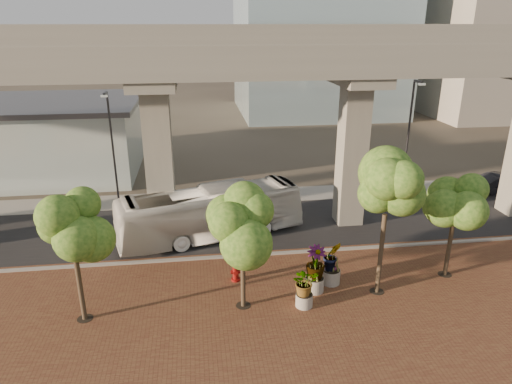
{
  "coord_description": "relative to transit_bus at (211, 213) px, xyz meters",
  "views": [
    {
      "loc": [
        -3.76,
        -24.83,
        12.49
      ],
      "look_at": [
        -0.34,
        0.5,
        2.97
      ],
      "focal_mm": 32.0,
      "sensor_mm": 36.0,
      "label": 1
    }
  ],
  "objects": [
    {
      "name": "street_tree_far_west",
      "position": [
        -5.98,
        -7.68,
        2.83
      ],
      "size": [
        3.63,
        3.63,
        6.02
      ],
      "color": "#4C3C2B",
      "rests_on": "ground"
    },
    {
      "name": "transit_viaduct",
      "position": [
        3.07,
        1.15,
        5.7
      ],
      "size": [
        72.0,
        5.6,
        12.4
      ],
      "color": "gray",
      "rests_on": "ground"
    },
    {
      "name": "planter_front",
      "position": [
        3.96,
        -8.02,
        -0.34
      ],
      "size": [
        1.78,
        1.78,
        1.96
      ],
      "color": "#A7A397",
      "rests_on": "ground"
    },
    {
      "name": "station_pavilion",
      "position": [
        -16.93,
        15.15,
        1.63
      ],
      "size": [
        23.0,
        13.0,
        6.3
      ],
      "color": "silver",
      "rests_on": "ground"
    },
    {
      "name": "street_tree_near_east",
      "position": [
        7.8,
        -7.32,
        3.71
      ],
      "size": [
        3.84,
        3.84,
        7.0
      ],
      "color": "#4C3C2B",
      "rests_on": "ground"
    },
    {
      "name": "planter_left",
      "position": [
        5.76,
        -6.22,
        -0.11
      ],
      "size": [
        2.11,
        2.11,
        2.32
      ],
      "color": "gray",
      "rests_on": "ground"
    },
    {
      "name": "planter_right",
      "position": [
        4.77,
        -6.82,
        -0.07
      ],
      "size": [
        2.25,
        2.25,
        2.4
      ],
      "color": "#ADA69C",
      "rests_on": "ground"
    },
    {
      "name": "midrise_block",
      "position": [
        41.07,
        35.15,
        10.41
      ],
      "size": [
        18.0,
        16.0,
        24.0
      ],
      "primitive_type": "cube",
      "color": "gray",
      "rests_on": "ground"
    },
    {
      "name": "brick_plaza",
      "position": [
        3.07,
        -8.85,
        -1.56
      ],
      "size": [
        70.0,
        13.0,
        0.06
      ],
      "primitive_type": "cube",
      "color": "brown",
      "rests_on": "ground"
    },
    {
      "name": "streetlamp_east",
      "position": [
        14.44,
        4.53,
        3.54
      ],
      "size": [
        0.43,
        1.27,
        8.78
      ],
      "color": "#29292E",
      "rests_on": "ground"
    },
    {
      "name": "street_tree_far_east",
      "position": [
        11.95,
        -6.25,
        2.59
      ],
      "size": [
        3.51,
        3.51,
        5.74
      ],
      "color": "#4C3C2B",
      "rests_on": "ground"
    },
    {
      "name": "parked_car",
      "position": [
        22.86,
        5.15,
        -0.87
      ],
      "size": [
        4.54,
        2.17,
        1.43
      ],
      "primitive_type": "imported",
      "rotation": [
        0.0,
        0.0,
        1.73
      ],
      "color": "black",
      "rests_on": "ground"
    },
    {
      "name": "streetlamp_west",
      "position": [
        -6.39,
        5.7,
        3.21
      ],
      "size": [
        0.41,
        1.19,
        8.21
      ],
      "color": "#2F2F34",
      "rests_on": "ground"
    },
    {
      "name": "curb_strip",
      "position": [
        3.07,
        -2.85,
        -1.51
      ],
      "size": [
        70.0,
        0.25,
        0.16
      ],
      "primitive_type": "cube",
      "color": "gray",
      "rests_on": "ground"
    },
    {
      "name": "street_tree_near_west",
      "position": [
        1.15,
        -7.62,
        2.6
      ],
      "size": [
        3.8,
        3.8,
        5.88
      ],
      "color": "#4C3C2B",
      "rests_on": "ground"
    },
    {
      "name": "ground",
      "position": [
        3.07,
        -0.85,
        -1.59
      ],
      "size": [
        160.0,
        160.0,
        0.0
      ],
      "primitive_type": "plane",
      "color": "#3D352C",
      "rests_on": "ground"
    },
    {
      "name": "transit_bus",
      "position": [
        0.0,
        0.0,
        0.0
      ],
      "size": [
        11.67,
        5.71,
        3.17
      ],
      "primitive_type": "imported",
      "rotation": [
        0.0,
        0.0,
        1.85
      ],
      "color": "silver",
      "rests_on": "ground"
    },
    {
      "name": "far_sidewalk",
      "position": [
        3.07,
        6.65,
        -1.56
      ],
      "size": [
        90.0,
        3.0,
        0.06
      ],
      "primitive_type": "cube",
      "color": "gray",
      "rests_on": "ground"
    },
    {
      "name": "asphalt_road",
      "position": [
        3.07,
        1.15,
        -1.57
      ],
      "size": [
        90.0,
        8.0,
        0.04
      ],
      "primitive_type": "cube",
      "color": "black",
      "rests_on": "ground"
    },
    {
      "name": "fire_hydrant",
      "position": [
        1.01,
        -5.34,
        -1.03
      ],
      "size": [
        0.52,
        0.46,
        1.03
      ],
      "color": "maroon",
      "rests_on": "ground"
    }
  ]
}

